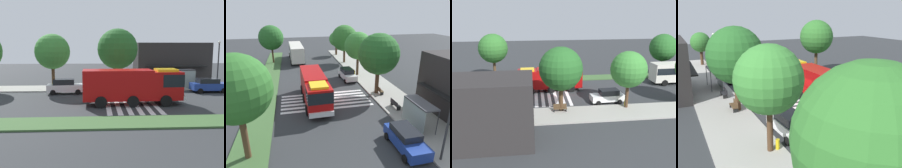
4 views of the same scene
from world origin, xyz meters
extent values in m
plane|color=#2D3033|center=(0.00, 0.00, 0.00)|extent=(120.00, 120.00, 0.00)
cube|color=#9E9B93|center=(0.00, 8.20, 0.07)|extent=(60.00, 4.62, 0.14)
cube|color=#3D6033|center=(0.00, -7.39, 0.07)|extent=(60.00, 3.00, 0.14)
cube|color=silver|center=(-1.29, 0.00, 0.01)|extent=(0.45, 10.60, 0.01)
cube|color=silver|center=(-0.39, 0.00, 0.01)|extent=(0.45, 10.60, 0.01)
cube|color=silver|center=(0.51, 0.00, 0.01)|extent=(0.45, 10.60, 0.01)
cube|color=silver|center=(1.41, 0.00, 0.01)|extent=(0.45, 10.60, 0.01)
cube|color=silver|center=(2.31, 0.00, 0.01)|extent=(0.45, 10.60, 0.01)
cube|color=silver|center=(3.21, 0.00, 0.01)|extent=(0.45, 10.60, 0.01)
cube|color=#A50C0C|center=(4.35, -1.25, 1.89)|extent=(2.90, 2.58, 2.68)
cube|color=#A50C0C|center=(-0.37, -1.37, 1.97)|extent=(6.67, 2.68, 2.84)
cube|color=black|center=(4.77, -1.24, 2.42)|extent=(2.10, 2.58, 1.18)
cube|color=silver|center=(5.86, -1.21, 0.80)|extent=(0.30, 2.51, 0.50)
cube|color=yellow|center=(4.35, -1.25, 3.35)|extent=(2.03, 1.81, 0.24)
cylinder|color=black|center=(4.03, 0.00, 0.55)|extent=(1.11, 0.33, 1.10)
cylinder|color=black|center=(4.10, -2.51, 0.55)|extent=(1.11, 0.33, 1.10)
cylinder|color=black|center=(-2.06, -0.16, 0.55)|extent=(1.11, 0.33, 1.10)
cylinder|color=black|center=(-2.00, -2.67, 0.55)|extent=(1.11, 0.33, 1.10)
cylinder|color=black|center=(0.92, -0.08, 0.55)|extent=(1.11, 0.33, 1.10)
cylinder|color=black|center=(0.98, -2.59, 0.55)|extent=(1.11, 0.33, 1.10)
cube|color=silver|center=(-6.08, 4.69, 0.73)|extent=(4.46, 2.00, 0.81)
cube|color=black|center=(-6.30, 4.68, 1.46)|extent=(2.53, 1.68, 0.65)
cylinder|color=black|center=(-4.70, 5.65, 0.32)|extent=(0.65, 0.26, 0.64)
cylinder|color=black|center=(-4.60, 3.90, 0.32)|extent=(0.65, 0.26, 0.64)
cylinder|color=black|center=(-7.57, 5.48, 0.32)|extent=(0.65, 0.26, 0.64)
cylinder|color=black|center=(-7.47, 3.73, 0.32)|extent=(0.65, 0.26, 0.64)
cube|color=navy|center=(11.48, 4.69, 0.74)|extent=(4.45, 1.84, 0.84)
cube|color=black|center=(11.26, 4.69, 1.44)|extent=(2.50, 1.60, 0.56)
cylinder|color=black|center=(12.93, 5.60, 0.32)|extent=(0.64, 0.23, 0.64)
cylinder|color=black|center=(12.95, 3.81, 0.32)|extent=(0.64, 0.23, 0.64)
cylinder|color=black|center=(10.01, 5.57, 0.32)|extent=(0.64, 0.23, 0.64)
cylinder|color=black|center=(10.03, 3.78, 0.32)|extent=(0.64, 0.23, 0.64)
cube|color=#720505|center=(24.88, 4.69, 0.69)|extent=(4.53, 2.10, 0.73)
cube|color=black|center=(24.65, 4.68, 1.33)|extent=(2.57, 1.78, 0.56)
cylinder|color=black|center=(26.30, 5.70, 0.32)|extent=(0.65, 0.25, 0.64)
cylinder|color=black|center=(26.39, 3.81, 0.32)|extent=(0.65, 0.25, 0.64)
cylinder|color=black|center=(23.37, 5.57, 0.32)|extent=(0.65, 0.25, 0.64)
cylinder|color=black|center=(23.46, 3.68, 0.32)|extent=(0.65, 0.25, 0.64)
cube|color=#4C4C51|center=(8.84, 7.51, 2.54)|extent=(3.50, 1.40, 0.12)
cube|color=#8C9E99|center=(8.84, 6.85, 1.34)|extent=(3.50, 0.08, 2.40)
cylinder|color=#333338|center=(7.14, 8.16, 1.34)|extent=(0.08, 0.08, 2.40)
cylinder|color=#333338|center=(10.54, 8.16, 1.34)|extent=(0.08, 0.08, 2.40)
cube|color=black|center=(4.84, 7.28, 0.55)|extent=(1.60, 0.50, 0.08)
cube|color=black|center=(4.84, 7.06, 0.82)|extent=(1.60, 0.06, 0.45)
cube|color=black|center=(4.12, 7.28, 0.33)|extent=(0.08, 0.45, 0.37)
cube|color=black|center=(5.56, 7.28, 0.33)|extent=(0.08, 0.45, 0.37)
cube|color=#4C3823|center=(0.45, 7.28, 0.55)|extent=(1.60, 0.50, 0.08)
cube|color=#4C3823|center=(0.45, 7.06, 0.82)|extent=(1.60, 0.06, 0.45)
cube|color=black|center=(-0.27, 7.28, 0.33)|extent=(0.08, 0.45, 0.37)
cube|color=black|center=(1.17, 7.28, 0.33)|extent=(0.08, 0.45, 0.37)
cylinder|color=#2D2D30|center=(13.38, 6.49, 3.07)|extent=(0.16, 0.16, 5.85)
sphere|color=white|center=(13.38, 6.49, 6.17)|extent=(0.36, 0.36, 0.36)
cube|color=black|center=(9.05, 10.12, 2.80)|extent=(8.76, 0.80, 0.16)
sphere|color=#2D6B28|center=(-16.73, 6.89, 5.06)|extent=(5.15, 5.15, 5.15)
cylinder|color=#47301E|center=(-7.91, 6.89, 1.79)|extent=(0.41, 0.41, 3.31)
sphere|color=#387F33|center=(-7.91, 6.89, 4.99)|extent=(4.41, 4.41, 4.41)
cylinder|color=#47301E|center=(0.29, 6.89, 1.83)|extent=(0.50, 0.50, 3.37)
sphere|color=#235B23|center=(0.29, 6.89, 5.31)|extent=(5.14, 5.14, 5.14)
cylinder|color=#47301E|center=(24.65, 6.89, 1.51)|extent=(0.50, 0.50, 2.74)
sphere|color=#2D6B28|center=(24.65, 6.89, 4.07)|extent=(3.39, 3.39, 3.39)
cylinder|color=#513823|center=(9.92, -7.39, 2.04)|extent=(0.46, 0.46, 3.80)
sphere|color=#2D6B28|center=(9.92, -7.39, 5.61)|extent=(4.78, 4.78, 4.78)
cylinder|color=gold|center=(-7.97, 6.39, 0.49)|extent=(0.28, 0.28, 0.70)
camera|label=1|loc=(-2.29, -24.87, 5.53)|focal=39.81mm
camera|label=2|loc=(23.73, -3.64, 10.58)|focal=33.02mm
camera|label=3|loc=(3.46, 35.48, 12.30)|focal=40.94mm
camera|label=4|loc=(-22.27, 12.37, 8.93)|focal=41.33mm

